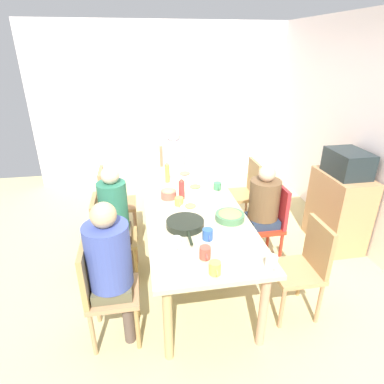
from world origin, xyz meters
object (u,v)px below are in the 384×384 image
at_px(person_2, 111,261).
at_px(serving_pan, 185,224).
at_px(plate_1, 185,174).
at_px(bowl_0, 230,216).
at_px(microwave, 348,163).
at_px(chair_1, 174,173).
at_px(dining_table, 192,212).
at_px(cup_5, 217,186).
at_px(person_1, 174,160).
at_px(cup_6, 179,201).
at_px(cup_2, 272,262).
at_px(cup_3, 176,242).
at_px(cup_4, 215,268).
at_px(bottle_0, 167,172).
at_px(chair_6, 108,234).
at_px(plate_2, 190,207).
at_px(cup_1, 205,253).
at_px(chair_0, 246,190).
at_px(side_cabinet, 338,210).
at_px(person_3, 263,206).
at_px(bottle_1, 182,189).
at_px(plate_0, 195,187).
at_px(chair_3, 269,219).
at_px(cup_0, 208,234).
at_px(chair_2, 102,287).
at_px(person_6, 116,215).
at_px(bowl_1, 169,194).
at_px(chair_5, 112,200).

relative_size(person_2, serving_pan, 2.40).
distance_m(plate_1, bowl_0, 1.20).
distance_m(plate_1, microwave, 1.88).
bearing_deg(chair_1, serving_pan, -3.85).
xyz_separation_m(dining_table, cup_5, (-0.34, 0.35, 0.11)).
xyz_separation_m(person_1, cup_6, (1.45, -0.13, 0.05)).
xyz_separation_m(cup_2, cup_3, (-0.38, -0.65, -0.01)).
bearing_deg(plate_1, person_1, -174.96).
relative_size(cup_4, bottle_0, 0.46).
bearing_deg(chair_6, plate_2, 86.28).
xyz_separation_m(plate_1, cup_5, (0.49, 0.29, 0.03)).
relative_size(chair_6, cup_1, 7.37).
distance_m(person_1, cup_5, 1.19).
distance_m(chair_0, side_cabinet, 1.13).
height_order(plate_2, cup_6, cup_6).
height_order(cup_1, cup_5, cup_1).
relative_size(chair_0, person_3, 0.79).
relative_size(person_1, cup_2, 10.02).
bearing_deg(side_cabinet, cup_1, -60.18).
bearing_deg(person_1, cup_4, -0.55).
bearing_deg(bottle_1, side_cabinet, 89.77).
bearing_deg(person_1, plate_0, 5.82).
distance_m(cup_5, side_cabinet, 1.49).
xyz_separation_m(chair_3, cup_1, (0.89, -0.91, 0.29)).
relative_size(cup_5, bottle_0, 0.47).
height_order(plate_1, plate_2, same).
relative_size(person_3, plate_1, 4.72).
relative_size(chair_0, cup_0, 7.29).
bearing_deg(cup_4, chair_2, -109.01).
xyz_separation_m(chair_2, cup_0, (-0.16, 0.87, 0.29)).
height_order(cup_4, bottle_0, bottle_0).
xyz_separation_m(dining_table, plate_0, (-0.41, 0.11, 0.08)).
bearing_deg(serving_pan, microwave, 106.59).
bearing_deg(person_6, chair_6, -90.00).
distance_m(plate_1, bowl_1, 0.68).
relative_size(cup_3, side_cabinet, 0.14).
height_order(serving_pan, cup_2, cup_2).
bearing_deg(side_cabinet, bowl_0, -71.04).
bearing_deg(microwave, person_6, -86.19).
height_order(chair_6, bottle_1, bottle_1).
relative_size(dining_table, plate_2, 11.51).
xyz_separation_m(person_1, bowl_0, (1.82, 0.30, 0.05)).
xyz_separation_m(bottle_1, side_cabinet, (0.01, 1.87, -0.42)).
height_order(chair_3, bowl_0, chair_3).
distance_m(chair_5, bowl_1, 0.91).
height_order(serving_pan, cup_6, cup_6).
height_order(person_6, cup_4, person_6).
bearing_deg(bottle_1, bowl_1, -104.63).
distance_m(plate_2, bowl_1, 0.33).
height_order(chair_0, chair_3, same).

